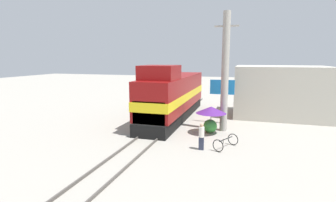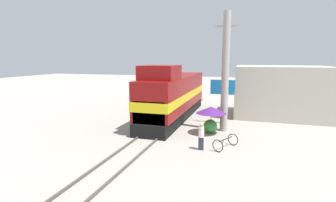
{
  "view_description": "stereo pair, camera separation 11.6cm",
  "coord_description": "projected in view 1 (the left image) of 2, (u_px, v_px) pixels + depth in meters",
  "views": [
    {
      "loc": [
        6.39,
        -18.88,
        5.58
      ],
      "look_at": [
        1.2,
        -1.6,
        2.6
      ],
      "focal_mm": 28.0,
      "sensor_mm": 36.0,
      "label": 1
    },
    {
      "loc": [
        6.5,
        -18.85,
        5.58
      ],
      "look_at": [
        1.2,
        -1.6,
        2.6
      ],
      "focal_mm": 28.0,
      "sensor_mm": 36.0,
      "label": 2
    }
  ],
  "objects": [
    {
      "name": "ground_plane",
      "position": [
        159.0,
        130.0,
        20.56
      ],
      "size": [
        120.0,
        120.0,
        0.0
      ],
      "primitive_type": "plane",
      "color": "gray"
    },
    {
      "name": "building_block_distant",
      "position": [
        280.0,
        92.0,
        25.0
      ],
      "size": [
        8.24,
        5.88,
        4.82
      ],
      "primitive_type": "cube",
      "color": "#B7B2A3",
      "rests_on": "ground_plane"
    },
    {
      "name": "rail_far",
      "position": [
        168.0,
        130.0,
        20.35
      ],
      "size": [
        0.08,
        32.47,
        0.15
      ],
      "primitive_type": "cube",
      "color": "#4C4742",
      "rests_on": "ground_plane"
    },
    {
      "name": "rail_near",
      "position": [
        151.0,
        128.0,
        20.76
      ],
      "size": [
        0.08,
        32.47,
        0.15
      ],
      "primitive_type": "cube",
      "color": "#4C4742",
      "rests_on": "ground_plane"
    },
    {
      "name": "shrub_cluster",
      "position": [
        210.0,
        126.0,
        19.69
      ],
      "size": [
        1.02,
        1.02,
        1.02
      ],
      "primitive_type": "sphere",
      "color": "#388C38",
      "rests_on": "ground_plane"
    },
    {
      "name": "bicycle",
      "position": [
        226.0,
        142.0,
        16.31
      ],
      "size": [
        1.49,
        1.92,
        0.76
      ],
      "rotation": [
        0.0,
        0.0,
        -0.48
      ],
      "color": "black",
      "rests_on": "ground_plane"
    },
    {
      "name": "utility_pole",
      "position": [
        225.0,
        72.0,
        19.67
      ],
      "size": [
        1.8,
        0.56,
        8.96
      ],
      "color": "#9E998E",
      "rests_on": "ground_plane"
    },
    {
      "name": "locomotive",
      "position": [
        173.0,
        96.0,
        23.95
      ],
      "size": [
        2.88,
        13.95,
        5.02
      ],
      "color": "black",
      "rests_on": "ground_plane"
    },
    {
      "name": "vendor_umbrella",
      "position": [
        211.0,
        110.0,
        19.25
      ],
      "size": [
        2.23,
        2.23,
        2.05
      ],
      "color": "#4C4C4C",
      "rests_on": "ground_plane"
    },
    {
      "name": "person_bystander",
      "position": [
        201.0,
        135.0,
        15.96
      ],
      "size": [
        0.34,
        0.34,
        1.68
      ],
      "color": "#2D3347",
      "rests_on": "ground_plane"
    },
    {
      "name": "billboard_sign",
      "position": [
        222.0,
        90.0,
        22.15
      ],
      "size": [
        2.04,
        0.12,
        3.76
      ],
      "color": "#595959",
      "rests_on": "ground_plane"
    }
  ]
}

